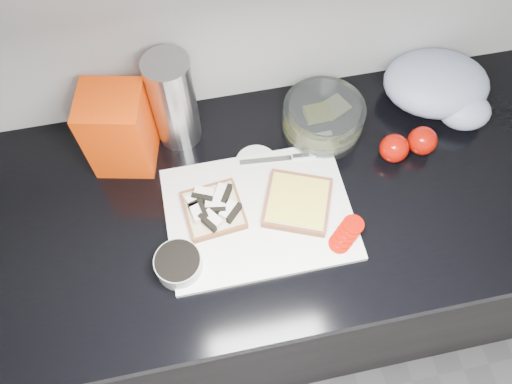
% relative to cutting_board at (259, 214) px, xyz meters
% --- Properties ---
extents(base_cabinet, '(3.50, 0.60, 0.86)m').
position_rel_cutting_board_xyz_m(base_cabinet, '(0.11, 0.04, -0.48)').
color(base_cabinet, black).
rests_on(base_cabinet, ground).
extents(countertop, '(3.50, 0.64, 0.04)m').
position_rel_cutting_board_xyz_m(countertop, '(0.11, 0.04, -0.03)').
color(countertop, black).
rests_on(countertop, base_cabinet).
extents(cutting_board, '(0.40, 0.30, 0.01)m').
position_rel_cutting_board_xyz_m(cutting_board, '(0.00, 0.00, 0.00)').
color(cutting_board, white).
rests_on(cutting_board, countertop).
extents(bread_left, '(0.14, 0.14, 0.04)m').
position_rel_cutting_board_xyz_m(bread_left, '(-0.10, 0.02, 0.02)').
color(bread_left, '#CAB18E').
rests_on(bread_left, cutting_board).
extents(bread_right, '(0.19, 0.19, 0.02)m').
position_rel_cutting_board_xyz_m(bread_right, '(0.09, 0.00, 0.02)').
color(bread_right, '#CAB18E').
rests_on(bread_right, cutting_board).
extents(tomato_slices, '(0.09, 0.09, 0.02)m').
position_rel_cutting_board_xyz_m(tomato_slices, '(0.17, -0.09, 0.02)').
color(tomato_slices, '#A10D03').
rests_on(tomato_slices, cutting_board).
extents(knife, '(0.18, 0.03, 0.01)m').
position_rel_cutting_board_xyz_m(knife, '(0.09, 0.12, 0.01)').
color(knife, '#BCBCC1').
rests_on(knife, cutting_board).
extents(seed_tub, '(0.10, 0.10, 0.05)m').
position_rel_cutting_board_xyz_m(seed_tub, '(-0.18, -0.09, 0.02)').
color(seed_tub, '#ADB2B2').
rests_on(seed_tub, countertop).
extents(tub_lid, '(0.12, 0.12, 0.01)m').
position_rel_cutting_board_xyz_m(tub_lid, '(0.02, 0.13, -0.00)').
color(tub_lid, silver).
rests_on(tub_lid, countertop).
extents(glass_bowl, '(0.19, 0.19, 0.08)m').
position_rel_cutting_board_xyz_m(glass_bowl, '(0.20, 0.20, 0.03)').
color(glass_bowl, silver).
rests_on(glass_bowl, countertop).
extents(bread_bag, '(0.15, 0.15, 0.21)m').
position_rel_cutting_board_xyz_m(bread_bag, '(-0.27, 0.21, 0.10)').
color(bread_bag, '#F03104').
rests_on(bread_bag, countertop).
extents(steel_canister, '(0.10, 0.10, 0.24)m').
position_rel_cutting_board_xyz_m(steel_canister, '(-0.14, 0.25, 0.11)').
color(steel_canister, '#ACACB1').
rests_on(steel_canister, countertop).
extents(grocery_bag, '(0.29, 0.27, 0.11)m').
position_rel_cutting_board_xyz_m(grocery_bag, '(0.49, 0.22, 0.05)').
color(grocery_bag, '#A1ABC6').
rests_on(grocery_bag, countertop).
extents(whole_tomatoes, '(0.14, 0.07, 0.07)m').
position_rel_cutting_board_xyz_m(whole_tomatoes, '(0.37, 0.09, 0.03)').
color(whole_tomatoes, '#A10D03').
rests_on(whole_tomatoes, countertop).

